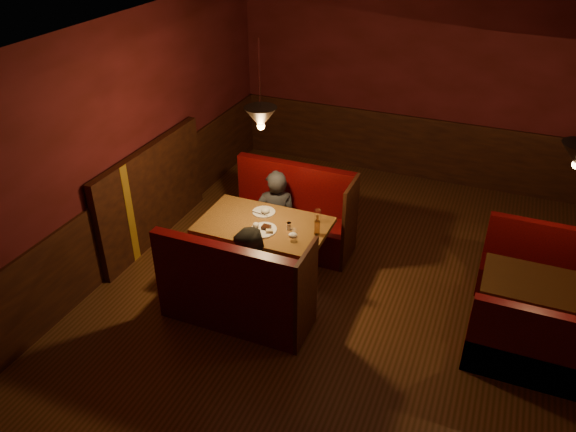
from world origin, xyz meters
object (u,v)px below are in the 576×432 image
at_px(main_bench_far, 293,221).
at_px(second_bench_near, 534,354).
at_px(main_bench_near, 235,297).
at_px(second_table, 538,296).
at_px(diner_a, 276,198).
at_px(second_bench_far, 538,275).
at_px(main_table, 265,237).
at_px(diner_b, 252,264).

bearing_deg(main_bench_far, second_bench_near, -23.13).
bearing_deg(main_bench_near, second_bench_near, 7.52).
height_order(second_table, diner_a, diner_a).
relative_size(main_bench_far, main_bench_near, 1.00).
relative_size(main_bench_near, second_table, 1.43).
height_order(main_bench_near, second_bench_far, main_bench_near).
bearing_deg(second_bench_near, diner_a, 160.46).
bearing_deg(second_bench_near, second_bench_far, 90.00).
bearing_deg(diner_a, main_table, 80.89).
relative_size(main_bench_far, second_bench_far, 1.29).
bearing_deg(diner_a, main_bench_far, -160.22).
relative_size(second_bench_far, diner_a, 0.85).
bearing_deg(second_table, main_bench_far, 168.59).
relative_size(main_bench_far, second_table, 1.43).
height_order(main_bench_far, second_bench_far, main_bench_far).
xyz_separation_m(main_bench_near, second_bench_far, (2.96, 1.74, -0.07)).
bearing_deg(second_bench_near, main_bench_near, -172.48).
relative_size(main_table, second_table, 1.30).
bearing_deg(main_bench_far, main_table, -91.12).
height_order(main_bench_far, diner_a, diner_a).
xyz_separation_m(main_bench_far, diner_b, (0.16, -1.53, 0.39)).
bearing_deg(main_bench_far, second_table, -11.41).
distance_m(main_bench_near, diner_a, 1.56).
bearing_deg(main_bench_far, diner_a, -138.18).
height_order(main_table, second_table, main_table).
xyz_separation_m(second_bench_near, diner_b, (-2.80, -0.26, 0.46)).
distance_m(main_bench_near, second_bench_far, 3.44).
height_order(diner_a, diner_b, diner_b).
height_order(main_table, second_bench_near, main_table).
bearing_deg(main_table, diner_a, 102.93).
bearing_deg(main_table, second_bench_near, -8.36).
height_order(main_bench_near, second_bench_near, main_bench_near).
height_order(main_table, diner_a, diner_a).
distance_m(main_bench_near, diner_b, 0.44).
height_order(main_table, main_bench_near, main_bench_near).
height_order(second_bench_far, diner_b, diner_b).
distance_m(second_bench_far, diner_a, 3.18).
distance_m(second_table, second_bench_far, 0.70).
height_order(main_table, main_bench_far, main_bench_far).
relative_size(main_bench_far, second_bench_near, 1.29).
xyz_separation_m(second_table, diner_b, (-2.78, -0.94, 0.27)).
relative_size(main_bench_far, diner_b, 1.08).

